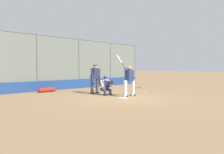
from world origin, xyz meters
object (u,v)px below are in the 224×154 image
spare_bat_near_backstop (135,88)px  equipment_bag_dugout_side (47,90)px  spare_bat_by_padding (96,87)px  baseball_loose (145,92)px  catcher_behind_plate (106,85)px  fielding_glove_on_dirt (110,86)px  umpire_home (95,78)px  batter_at_plate (129,80)px

spare_bat_near_backstop → equipment_bag_dugout_side: equipment_bag_dugout_side is taller
spare_bat_by_padding → baseball_loose: 4.69m
spare_bat_by_padding → catcher_behind_plate: bearing=-126.5°
catcher_behind_plate → equipment_bag_dugout_side: bearing=-63.2°
catcher_behind_plate → fielding_glove_on_dirt: bearing=-133.4°
umpire_home → equipment_bag_dugout_side: size_ratio=1.41×
batter_at_plate → fielding_glove_on_dirt: batter_at_plate is taller
batter_at_plate → baseball_loose: 2.45m
baseball_loose → fielding_glove_on_dirt: bearing=-107.4°
fielding_glove_on_dirt → baseball_loose: 4.79m
spare_bat_by_padding → equipment_bag_dugout_side: bearing=179.7°
umpire_home → spare_bat_near_backstop: (-4.40, -0.49, -0.92)m
spare_bat_near_backstop → spare_bat_by_padding: (1.75, -2.50, 0.00)m
spare_bat_near_backstop → baseball_loose: (1.72, 2.19, 0.00)m
batter_at_plate → equipment_bag_dugout_side: bearing=-74.1°
catcher_behind_plate → fielding_glove_on_dirt: (-4.13, -3.85, -0.51)m
catcher_behind_plate → umpire_home: umpire_home is taller
fielding_glove_on_dirt → spare_bat_by_padding: bearing=-4.6°
batter_at_plate → umpire_home: bearing=-85.2°
spare_bat_by_padding → equipment_bag_dugout_side: (4.30, 0.17, 0.12)m
catcher_behind_plate → spare_bat_near_backstop: catcher_behind_plate is taller
baseball_loose → equipment_bag_dugout_side: (4.33, -4.52, 0.11)m
batter_at_plate → equipment_bag_dugout_side: 5.58m
spare_bat_near_backstop → catcher_behind_plate: bearing=37.8°
spare_bat_by_padding → equipment_bag_dugout_side: size_ratio=0.73×
equipment_bag_dugout_side → batter_at_plate: bearing=112.5°
batter_at_plate → spare_bat_by_padding: batter_at_plate is taller
catcher_behind_plate → spare_bat_by_padding: (-2.67, -3.97, -0.53)m
batter_at_plate → umpire_home: 2.33m
fielding_glove_on_dirt → baseball_loose: bearing=72.6°
spare_bat_near_backstop → fielding_glove_on_dirt: bearing=-63.6°
baseball_loose → equipment_bag_dugout_side: size_ratio=0.06×
batter_at_plate → spare_bat_by_padding: 5.78m
batter_at_plate → fielding_glove_on_dirt: (-3.65, -5.15, -0.85)m
spare_bat_near_backstop → spare_bat_by_padding: 3.05m
umpire_home → spare_bat_near_backstop: bearing=-173.5°
spare_bat_near_backstop → equipment_bag_dugout_side: bearing=-1.6°
catcher_behind_plate → umpire_home: size_ratio=0.62×
catcher_behind_plate → baseball_loose: bearing=168.6°
catcher_behind_plate → baseball_loose: size_ratio=14.78×
spare_bat_near_backstop → baseball_loose: bearing=71.3°
umpire_home → fielding_glove_on_dirt: 5.09m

